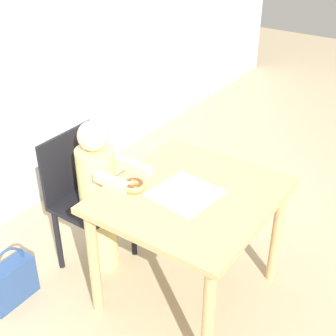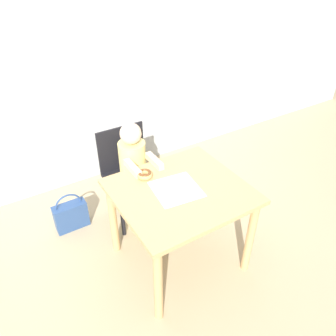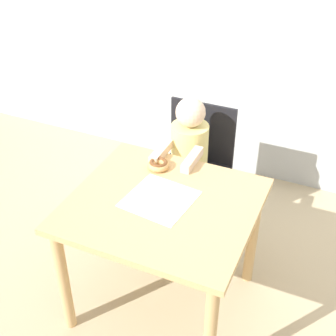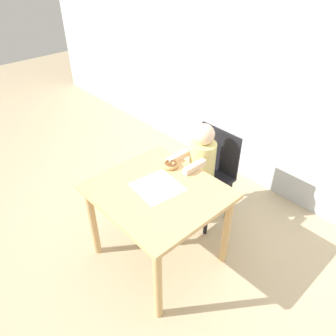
% 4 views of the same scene
% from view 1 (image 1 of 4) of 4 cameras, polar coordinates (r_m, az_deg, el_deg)
% --- Properties ---
extents(ground_plane, '(12.00, 12.00, 0.00)m').
position_cam_1_polar(ground_plane, '(2.91, 2.41, -14.86)').
color(ground_plane, tan).
extents(dining_table, '(0.91, 0.83, 0.72)m').
position_cam_1_polar(dining_table, '(2.51, 2.71, -5.18)').
color(dining_table, tan).
rests_on(dining_table, ground_plane).
extents(chair, '(0.43, 0.37, 0.88)m').
position_cam_1_polar(chair, '(2.89, -9.97, -3.53)').
color(chair, black).
rests_on(chair, ground_plane).
extents(child_figure, '(0.24, 0.43, 1.01)m').
position_cam_1_polar(child_figure, '(2.80, -8.41, -3.51)').
color(child_figure, '#E0D17F').
rests_on(child_figure, ground_plane).
extents(donut, '(0.12, 0.12, 0.05)m').
position_cam_1_polar(donut, '(2.46, -4.20, -2.12)').
color(donut, tan).
rests_on(donut, dining_table).
extents(napkin, '(0.35, 0.35, 0.00)m').
position_cam_1_polar(napkin, '(2.44, 2.12, -3.10)').
color(napkin, white).
rests_on(napkin, dining_table).
extents(handbag, '(0.29, 0.12, 0.37)m').
position_cam_1_polar(handbag, '(2.91, -18.60, -13.02)').
color(handbag, '#2D4C84').
rests_on(handbag, ground_plane).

